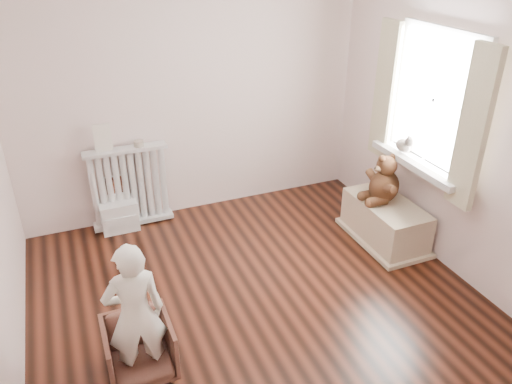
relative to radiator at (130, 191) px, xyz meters
name	(u,v)px	position (x,y,z in m)	size (l,w,h in m)	color
floor	(260,304)	(0.73, -1.68, -0.39)	(3.60, 3.60, 0.01)	black
back_wall	(191,93)	(0.73, 0.12, 0.91)	(3.60, 0.02, 2.60)	silver
front_wall	(429,326)	(0.73, -3.48, 0.91)	(3.60, 0.02, 2.60)	silver
right_wall	(461,127)	(2.53, -1.68, 0.91)	(0.02, 3.60, 2.60)	silver
window	(436,100)	(2.49, -1.38, 1.06)	(0.03, 0.90, 1.10)	white
window_sill	(417,163)	(2.40, -1.38, 0.48)	(0.22, 1.10, 0.06)	silver
curtain_left	(473,130)	(2.38, -1.95, 1.00)	(0.06, 0.26, 1.30)	beige
curtain_right	(385,91)	(2.38, -0.81, 1.00)	(0.06, 0.26, 1.30)	beige
radiator	(130,191)	(0.00, 0.00, 0.00)	(0.82, 0.15, 0.86)	silver
paper_doll	(103,138)	(-0.19, 0.00, 0.61)	(0.17, 0.01, 0.28)	beige
tin_a	(139,143)	(0.14, 0.00, 0.50)	(0.10, 0.10, 0.06)	#A59E8C
toy_vanity	(118,205)	(-0.15, -0.03, -0.11)	(0.37, 0.26, 0.57)	silver
armchair	(140,349)	(-0.30, -2.03, -0.18)	(0.45, 0.46, 0.42)	brown
child	(135,315)	(-0.30, -2.08, 0.16)	(0.39, 0.26, 1.07)	white
toy_bench	(385,222)	(2.25, -1.24, -0.19)	(0.46, 0.88, 0.41)	beige
teddy_bear	(385,177)	(2.24, -1.17, 0.28)	(0.39, 0.30, 0.48)	#341B0E
plush_cat	(405,142)	(2.39, -1.18, 0.61)	(0.14, 0.22, 0.19)	slate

